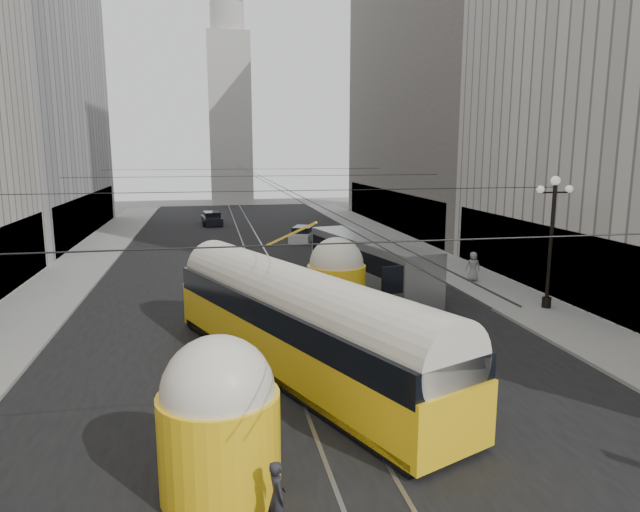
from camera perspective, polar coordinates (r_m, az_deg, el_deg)
name	(u,v)px	position (r m, az deg, el deg)	size (l,w,h in m)	color
road	(261,263)	(39.69, -5.91, -0.70)	(20.00, 85.00, 0.02)	black
sidewalk_left	(88,259)	(43.82, -22.16, -0.26)	(4.00, 72.00, 0.15)	gray
sidewalk_right	(409,248)	(45.64, 8.86, 0.81)	(4.00, 72.00, 0.15)	gray
rail_left	(250,263)	(39.63, -6.99, -0.73)	(0.12, 85.00, 0.04)	gray
rail_right	(272,263)	(39.76, -4.83, -0.66)	(0.12, 85.00, 0.04)	gray
building_left_far	(4,70)	(57.15, -29.03, 15.92)	(12.60, 28.60, 28.60)	#999999
building_right_far	(450,60)	(59.72, 12.85, 18.60)	(12.60, 32.60, 32.60)	#514C47
distant_tower	(229,99)	(86.65, -9.05, 15.26)	(6.00, 6.00, 31.36)	#B2AFA8
lamppost_right_mid	(552,235)	(29.34, 22.14, 2.00)	(1.86, 0.44, 6.37)	black
catenary	(263,178)	(37.98, -5.76, 7.75)	(25.00, 72.00, 0.23)	black
streetcar	(299,323)	(19.82, -2.16, -6.67)	(8.42, 16.11, 3.79)	yellow
city_bus	(369,261)	(32.13, 4.96, -0.52)	(4.70, 11.58, 2.85)	#97999B
sedan_white_far	(303,235)	(48.75, -1.71, 2.16)	(3.04, 4.41, 1.29)	white
sedan_dark_far	(212,219)	(60.51, -10.75, 3.66)	(2.23, 4.51, 1.37)	black
pedestrian_crossing_a	(277,496)	(12.63, -4.30, -22.86)	(0.57, 0.37, 1.55)	black
pedestrian_sidewalk_right	(473,266)	(34.49, 15.06, -1.01)	(0.84, 0.52, 1.72)	gray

